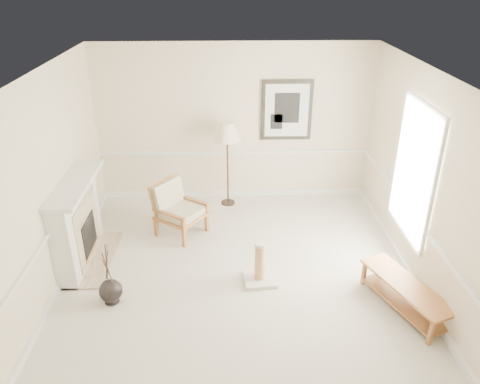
{
  "coord_description": "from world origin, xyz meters",
  "views": [
    {
      "loc": [
        -0.13,
        -5.43,
        4.09
      ],
      "look_at": [
        0.05,
        0.7,
        1.07
      ],
      "focal_mm": 35.0,
      "sensor_mm": 36.0,
      "label": 1
    }
  ],
  "objects_px": {
    "bench": "(405,292)",
    "scratching_post": "(260,269)",
    "floor_vase": "(111,291)",
    "floor_lamp": "(227,134)",
    "armchair": "(176,206)"
  },
  "relations": [
    {
      "from": "bench",
      "to": "scratching_post",
      "type": "distance_m",
      "value": 1.95
    },
    {
      "from": "floor_vase",
      "to": "bench",
      "type": "xyz_separation_m",
      "value": [
        3.85,
        -0.25,
        0.1
      ]
    },
    {
      "from": "floor_vase",
      "to": "floor_lamp",
      "type": "height_order",
      "value": "floor_lamp"
    },
    {
      "from": "bench",
      "to": "scratching_post",
      "type": "xyz_separation_m",
      "value": [
        -1.84,
        0.65,
        -0.07
      ]
    },
    {
      "from": "scratching_post",
      "to": "bench",
      "type": "bearing_deg",
      "value": -19.43
    },
    {
      "from": "armchair",
      "to": "bench",
      "type": "xyz_separation_m",
      "value": [
        3.13,
        -2.05,
        -0.22
      ]
    },
    {
      "from": "floor_lamp",
      "to": "bench",
      "type": "relative_size",
      "value": 1.09
    },
    {
      "from": "floor_vase",
      "to": "bench",
      "type": "height_order",
      "value": "floor_vase"
    },
    {
      "from": "floor_lamp",
      "to": "scratching_post",
      "type": "relative_size",
      "value": 2.48
    },
    {
      "from": "floor_lamp",
      "to": "armchair",
      "type": "bearing_deg",
      "value": -130.48
    },
    {
      "from": "floor_vase",
      "to": "floor_lamp",
      "type": "bearing_deg",
      "value": 60.67
    },
    {
      "from": "armchair",
      "to": "bench",
      "type": "bearing_deg",
      "value": -87.74
    },
    {
      "from": "bench",
      "to": "armchair",
      "type": "bearing_deg",
      "value": 146.79
    },
    {
      "from": "armchair",
      "to": "floor_lamp",
      "type": "relative_size",
      "value": 0.62
    },
    {
      "from": "bench",
      "to": "floor_lamp",
      "type": "bearing_deg",
      "value": 126.62
    }
  ]
}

